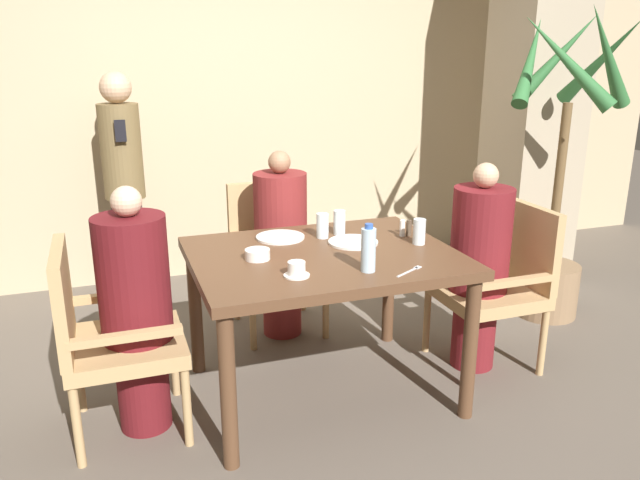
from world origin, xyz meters
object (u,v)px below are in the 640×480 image
(chair_right_side, at_px, (499,278))
(water_bottle, at_px, (368,249))
(chair_far_side, at_px, (275,250))
(glass_tall_far, at_px, (322,226))
(plate_main_left, at_px, (280,237))
(standing_host, at_px, (124,182))
(plate_main_right, at_px, (353,242))
(diner_in_left_chair, at_px, (136,309))
(diner_in_far_chair, at_px, (281,243))
(glass_tall_mid, at_px, (339,222))
(bowl_small, at_px, (258,254))
(diner_in_right_chair, at_px, (479,265))
(potted_palm, at_px, (556,206))
(teacup_with_saucer, at_px, (297,270))
(chair_left_side, at_px, (105,333))
(glass_tall_near, at_px, (419,232))

(chair_right_side, xyz_separation_m, water_bottle, (-0.94, -0.31, 0.37))
(chair_far_side, bearing_deg, glass_tall_far, -83.11)
(plate_main_left, bearing_deg, standing_host, 117.91)
(plate_main_left, distance_m, plate_main_right, 0.39)
(chair_right_side, distance_m, glass_tall_far, 1.04)
(diner_in_left_chair, relative_size, plate_main_left, 4.55)
(diner_in_left_chair, relative_size, diner_in_far_chair, 1.01)
(glass_tall_mid, bearing_deg, standing_host, 126.79)
(diner_in_far_chair, xyz_separation_m, bowl_small, (-0.33, -0.75, 0.20))
(diner_in_right_chair, distance_m, plate_main_right, 0.73)
(diner_in_right_chair, distance_m, potted_palm, 0.99)
(glass_tall_mid, bearing_deg, plate_main_left, 173.93)
(standing_host, height_order, teacup_with_saucer, standing_host)
(chair_right_side, xyz_separation_m, diner_in_right_chair, (-0.14, 0.00, 0.09))
(standing_host, height_order, glass_tall_far, standing_host)
(diner_in_right_chair, xyz_separation_m, bowl_small, (-1.23, 0.01, 0.20))
(diner_in_right_chair, xyz_separation_m, glass_tall_far, (-0.82, 0.24, 0.24))
(chair_right_side, relative_size, plate_main_left, 3.57)
(diner_in_far_chair, distance_m, plate_main_right, 0.72)
(chair_right_side, height_order, diner_in_right_chair, diner_in_right_chair)
(chair_far_side, relative_size, teacup_with_saucer, 7.88)
(chair_far_side, distance_m, glass_tall_mid, 0.74)
(teacup_with_saucer, bearing_deg, chair_far_side, 79.28)
(diner_in_right_chair, height_order, potted_palm, potted_palm)
(bowl_small, bearing_deg, diner_in_far_chair, 66.48)
(chair_left_side, xyz_separation_m, water_bottle, (1.14, -0.31, 0.37))
(diner_in_left_chair, bearing_deg, bowl_small, 0.94)
(teacup_with_saucer, distance_m, glass_tall_far, 0.60)
(plate_main_right, xyz_separation_m, glass_tall_far, (-0.12, 0.14, 0.06))
(glass_tall_mid, bearing_deg, water_bottle, -98.61)
(water_bottle, height_order, glass_tall_mid, water_bottle)
(plate_main_left, height_order, glass_tall_near, glass_tall_near)
(teacup_with_saucer, height_order, glass_tall_mid, glass_tall_mid)
(potted_palm, xyz_separation_m, glass_tall_far, (-1.68, -0.22, 0.09))
(teacup_with_saucer, relative_size, bowl_small, 0.98)
(chair_right_side, distance_m, bowl_small, 1.40)
(diner_in_right_chair, distance_m, glass_tall_far, 0.89)
(chair_right_side, height_order, teacup_with_saucer, chair_right_side)
(chair_right_side, relative_size, glass_tall_mid, 6.96)
(diner_in_right_chair, xyz_separation_m, teacup_with_saucer, (-1.12, -0.27, 0.20))
(diner_in_far_chair, distance_m, standing_host, 1.26)
(plate_main_right, distance_m, glass_tall_mid, 0.19)
(diner_in_far_chair, relative_size, bowl_small, 9.72)
(teacup_with_saucer, height_order, glass_tall_near, glass_tall_near)
(glass_tall_mid, bearing_deg, glass_tall_far, -164.07)
(glass_tall_mid, bearing_deg, teacup_with_saucer, -127.16)
(plate_main_right, relative_size, glass_tall_far, 1.95)
(teacup_with_saucer, bearing_deg, bowl_small, 110.54)
(chair_far_side, height_order, water_bottle, water_bottle)
(chair_far_side, relative_size, glass_tall_mid, 6.96)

